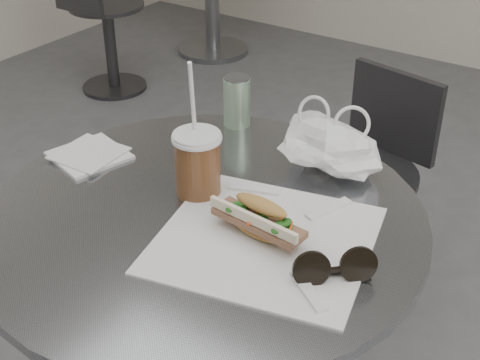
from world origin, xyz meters
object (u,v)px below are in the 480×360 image
Objects in this scene: banh_mi at (259,219)px; iced_coffee at (198,163)px; chair_far at (358,204)px; bg_chair at (103,32)px; drink_can at (237,101)px; sunglasses at (334,269)px; cafe_table at (208,331)px.

iced_coffee is (-0.16, 0.05, 0.03)m from banh_mi.
iced_coffee reaches higher than chair_far.
iced_coffee reaches higher than banh_mi.
iced_coffee is (-0.00, -0.74, 0.50)m from chair_far.
bg_chair is 6.34× the size of drink_can.
sunglasses is (0.31, -0.08, -0.04)m from iced_coffee.
chair_far is 0.89m from iced_coffee.
cafe_table is 3.74× the size of banh_mi.
drink_can is (-0.09, 0.26, -0.01)m from iced_coffee.
banh_mi is 0.81× the size of iced_coffee.
bg_chair is (-1.71, 1.47, -0.16)m from cafe_table.
iced_coffee reaches higher than cafe_table.
sunglasses is 0.53m from drink_can.
bg_chair reaches higher than chair_far.
chair_far is 6.32× the size of drink_can.
banh_mi is at bearing 125.94° from sunglasses.
chair_far is 0.69m from drink_can.
drink_can is at bearing -36.83° from bg_chair.
drink_can is at bearing 134.61° from banh_mi.
bg_chair is 3.36× the size of banh_mi.
banh_mi is at bearing -17.79° from iced_coffee.
chair_far is at bearing -22.55° from bg_chair.
sunglasses reaches higher than bg_chair.
drink_can is at bearing 114.59° from cafe_table.
bg_chair is 2.71× the size of iced_coffee.
sunglasses is at bearing -40.13° from drink_can.
sunglasses is (1.98, -1.50, 0.46)m from bg_chair.
bg_chair is 2.53m from sunglasses.
drink_can is at bearing 97.22° from sunglasses.
sunglasses is at bearing -6.23° from banh_mi.
sunglasses is at bearing -37.62° from bg_chair.
cafe_table is 0.33m from banh_mi.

